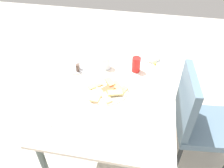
# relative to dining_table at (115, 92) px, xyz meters

# --- Properties ---
(ground_plane) EXTENTS (6.00, 6.00, 0.00)m
(ground_plane) POSITION_rel_dining_table_xyz_m (0.00, 0.00, -0.67)
(ground_plane) COLOR beige
(dining_table) EXTENTS (1.23, 0.86, 0.75)m
(dining_table) POSITION_rel_dining_table_xyz_m (0.00, 0.00, 0.00)
(dining_table) COLOR silver
(dining_table) RESTS_ON ground_plane
(dining_chair) EXTENTS (0.46, 0.46, 0.91)m
(dining_chair) POSITION_rel_dining_table_xyz_m (-0.00, 0.63, -0.16)
(dining_chair) COLOR slate
(dining_chair) RESTS_ON ground_plane
(pide_platter) EXTENTS (0.29, 0.30, 0.04)m
(pide_platter) POSITION_rel_dining_table_xyz_m (0.08, -0.04, 0.09)
(pide_platter) COLOR white
(pide_platter) RESTS_ON dining_table
(salad_plate_greens) EXTENTS (0.23, 0.23, 0.06)m
(salad_plate_greens) POSITION_rel_dining_table_xyz_m (-0.36, 0.24, 0.10)
(salad_plate_greens) COLOR white
(salad_plate_greens) RESTS_ON dining_table
(soda_can) EXTENTS (0.09, 0.09, 0.12)m
(soda_can) POSITION_rel_dining_table_xyz_m (-0.20, 0.13, 0.14)
(soda_can) COLOR red
(soda_can) RESTS_ON dining_table
(drinking_glass) EXTENTS (0.08, 0.08, 0.10)m
(drinking_glass) POSITION_rel_dining_table_xyz_m (-0.19, -0.11, 0.13)
(drinking_glass) COLOR silver
(drinking_glass) RESTS_ON dining_table
(paper_napkin) EXTENTS (0.13, 0.13, 0.00)m
(paper_napkin) POSITION_rel_dining_table_xyz_m (0.37, -0.31, 0.08)
(paper_napkin) COLOR white
(paper_napkin) RESTS_ON dining_table
(fork) EXTENTS (0.18, 0.05, 0.00)m
(fork) POSITION_rel_dining_table_xyz_m (0.37, -0.33, 0.08)
(fork) COLOR silver
(fork) RESTS_ON paper_napkin
(spoon) EXTENTS (0.17, 0.06, 0.00)m
(spoon) POSITION_rel_dining_table_xyz_m (0.37, -0.29, 0.08)
(spoon) COLOR silver
(spoon) RESTS_ON paper_napkin
(condiment_caddy) EXTENTS (0.11, 0.11, 0.08)m
(condiment_caddy) POSITION_rel_dining_table_xyz_m (-0.11, -0.31, 0.10)
(condiment_caddy) COLOR #B2B2B7
(condiment_caddy) RESTS_ON dining_table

